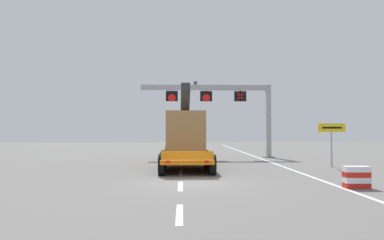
{
  "coord_description": "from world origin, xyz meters",
  "views": [
    {
      "loc": [
        -0.39,
        -16.25,
        2.37
      ],
      "look_at": [
        0.36,
        11.49,
        3.18
      ],
      "focal_mm": 33.69,
      "sensor_mm": 36.0,
      "label": 1
    }
  ],
  "objects_px": {
    "exit_sign_yellow": "(332,133)",
    "crash_barrier_striped": "(356,177)",
    "overhead_lane_gantry": "(223,99)",
    "heavy_haul_truck_orange": "(184,136)"
  },
  "relations": [
    {
      "from": "overhead_lane_gantry",
      "to": "heavy_haul_truck_orange",
      "type": "relative_size",
      "value": 0.83
    },
    {
      "from": "overhead_lane_gantry",
      "to": "exit_sign_yellow",
      "type": "height_order",
      "value": "overhead_lane_gantry"
    },
    {
      "from": "heavy_haul_truck_orange",
      "to": "exit_sign_yellow",
      "type": "height_order",
      "value": "heavy_haul_truck_orange"
    },
    {
      "from": "overhead_lane_gantry",
      "to": "heavy_haul_truck_orange",
      "type": "distance_m",
      "value": 6.97
    },
    {
      "from": "crash_barrier_striped",
      "to": "heavy_haul_truck_orange",
      "type": "bearing_deg",
      "value": 120.79
    },
    {
      "from": "exit_sign_yellow",
      "to": "crash_barrier_striped",
      "type": "distance_m",
      "value": 8.87
    },
    {
      "from": "exit_sign_yellow",
      "to": "crash_barrier_striped",
      "type": "relative_size",
      "value": 2.81
    },
    {
      "from": "overhead_lane_gantry",
      "to": "heavy_haul_truck_orange",
      "type": "xyz_separation_m",
      "value": [
        -3.46,
        -5.14,
        -3.18
      ]
    },
    {
      "from": "heavy_haul_truck_orange",
      "to": "overhead_lane_gantry",
      "type": "bearing_deg",
      "value": 56.1
    },
    {
      "from": "heavy_haul_truck_orange",
      "to": "crash_barrier_striped",
      "type": "distance_m",
      "value": 13.8
    }
  ]
}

